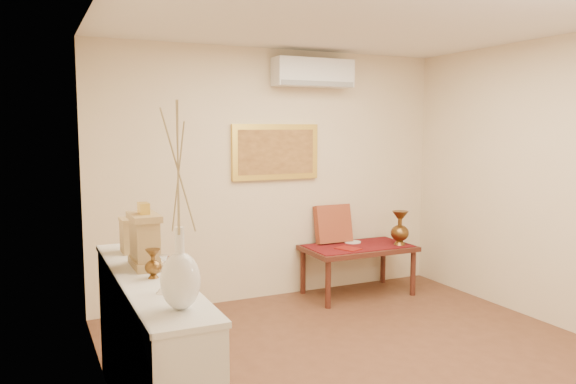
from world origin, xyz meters
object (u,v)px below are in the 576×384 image
mantel_clock (145,240)px  display_ledge (149,352)px  wooden_chest (133,235)px  brass_urn_tall (400,224)px  low_table (358,252)px  white_vase (179,205)px

mantel_clock → display_ledge: bearing=-98.4°
display_ledge → wooden_chest: wooden_chest is taller
brass_urn_tall → mantel_clock: size_ratio=1.13×
low_table → white_vase: bearing=-135.4°
display_ledge → wooden_chest: size_ratio=8.28×
wooden_chest → mantel_clock: bearing=-90.2°
brass_urn_tall → wooden_chest: 3.29m
white_vase → display_ledge: white_vase is taller
display_ledge → brass_urn_tall: bearing=28.9°
brass_urn_tall → display_ledge: 3.58m
brass_urn_tall → display_ledge: brass_urn_tall is taller
mantel_clock → low_table: 3.21m
mantel_clock → low_table: bearing=32.5°
mantel_clock → wooden_chest: bearing=89.8°
brass_urn_tall → mantel_clock: 3.47m
mantel_clock → white_vase: bearing=-90.5°
white_vase → mantel_clock: bearing=89.5°
brass_urn_tall → display_ledge: bearing=-151.1°
display_ledge → mantel_clock: size_ratio=4.93×
brass_urn_tall → white_vase: bearing=-141.6°
display_ledge → wooden_chest: (0.03, 0.66, 0.61)m
brass_urn_tall → low_table: size_ratio=0.38×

